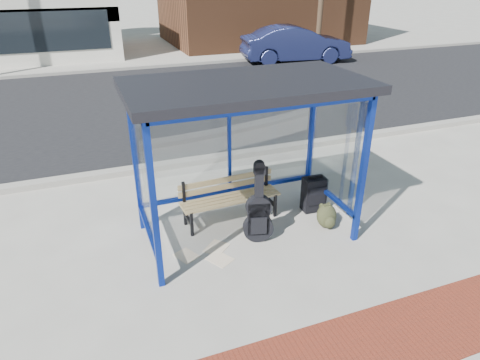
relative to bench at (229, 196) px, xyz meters
name	(u,v)px	position (x,y,z in m)	size (l,w,h in m)	color
ground	(246,233)	(0.10, -0.51, -0.44)	(120.00, 120.00, 0.00)	#B2ADA0
brick_paver_strip	(334,358)	(0.10, -3.11, -0.43)	(60.00, 1.00, 0.01)	maroon
curb_near	(197,161)	(0.10, 2.39, -0.38)	(60.00, 0.25, 0.12)	gray
street_asphalt	(153,101)	(0.10, 7.49, -0.44)	(60.00, 10.00, 0.00)	black
curb_far	(130,68)	(0.10, 12.59, -0.38)	(60.00, 0.25, 0.12)	gray
far_sidewalk	(125,61)	(0.10, 14.49, -0.43)	(60.00, 4.00, 0.01)	#B2ADA0
bus_shelter	(245,105)	(0.10, -0.43, 1.63)	(3.30, 1.80, 2.42)	navy
bench	(229,196)	(0.00, 0.00, 0.00)	(1.66, 0.48, 0.77)	black
guitar_bag	(258,215)	(0.20, -0.75, 0.02)	(0.48, 0.24, 1.25)	black
suitcase	(314,194)	(1.45, -0.24, -0.13)	(0.39, 0.27, 0.67)	black
backpack	(327,217)	(1.38, -0.80, -0.25)	(0.35, 0.32, 0.40)	#2D2F1A
sign_post	(358,149)	(1.97, -0.58, 0.76)	(0.10, 0.27, 2.13)	navy
newspaper_a	(186,256)	(-0.94, -0.75, -0.44)	(0.33, 0.26, 0.01)	white
newspaper_b	(220,259)	(-0.51, -1.01, -0.44)	(0.35, 0.27, 0.01)	white
newspaper_c	(217,248)	(-0.46, -0.72, -0.44)	(0.36, 0.28, 0.01)	white
parked_car	(296,44)	(7.19, 11.55, 0.34)	(1.64, 4.71, 1.55)	#1A204A
fire_hydrant	(331,43)	(10.34, 13.68, -0.09)	(0.28, 0.19, 0.65)	#A70F0B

